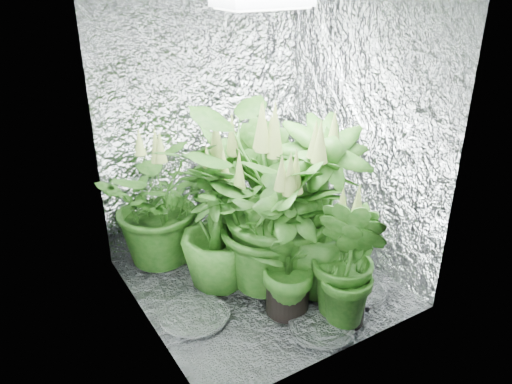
{
  "coord_description": "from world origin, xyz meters",
  "views": [
    {
      "loc": [
        -1.52,
        -2.41,
        2.01
      ],
      "look_at": [
        -0.04,
        0.0,
        0.7
      ],
      "focal_mm": 35.0,
      "sensor_mm": 36.0,
      "label": 1
    }
  ],
  "objects_px": {
    "plant_e": "(274,206)",
    "plant_h": "(317,212)",
    "plant_b": "(224,198)",
    "plant_f": "(289,241)",
    "circulation_fan": "(317,232)",
    "plant_a": "(161,200)",
    "plant_c": "(261,194)",
    "plant_g": "(349,261)",
    "plant_d": "(217,228)"
  },
  "relations": [
    {
      "from": "plant_c",
      "to": "plant_g",
      "type": "bearing_deg",
      "value": -87.74
    },
    {
      "from": "plant_d",
      "to": "plant_e",
      "type": "height_order",
      "value": "plant_e"
    },
    {
      "from": "circulation_fan",
      "to": "plant_g",
      "type": "bearing_deg",
      "value": -117.66
    },
    {
      "from": "plant_h",
      "to": "circulation_fan",
      "type": "xyz_separation_m",
      "value": [
        0.3,
        0.35,
        -0.41
      ]
    },
    {
      "from": "plant_h",
      "to": "plant_f",
      "type": "bearing_deg",
      "value": -158.15
    },
    {
      "from": "plant_e",
      "to": "circulation_fan",
      "type": "distance_m",
      "value": 0.73
    },
    {
      "from": "plant_a",
      "to": "plant_d",
      "type": "height_order",
      "value": "plant_a"
    },
    {
      "from": "plant_d",
      "to": "plant_h",
      "type": "xyz_separation_m",
      "value": [
        0.54,
        -0.35,
        0.13
      ]
    },
    {
      "from": "plant_d",
      "to": "plant_b",
      "type": "bearing_deg",
      "value": 54.57
    },
    {
      "from": "plant_c",
      "to": "plant_e",
      "type": "bearing_deg",
      "value": -110.75
    },
    {
      "from": "circulation_fan",
      "to": "plant_a",
      "type": "bearing_deg",
      "value": 153.05
    },
    {
      "from": "plant_b",
      "to": "circulation_fan",
      "type": "height_order",
      "value": "plant_b"
    },
    {
      "from": "plant_a",
      "to": "plant_h",
      "type": "distance_m",
      "value": 1.11
    },
    {
      "from": "plant_a",
      "to": "plant_g",
      "type": "xyz_separation_m",
      "value": [
        0.67,
        -1.21,
        -0.07
      ]
    },
    {
      "from": "plant_e",
      "to": "plant_h",
      "type": "relative_size",
      "value": 1.04
    },
    {
      "from": "plant_g",
      "to": "circulation_fan",
      "type": "xyz_separation_m",
      "value": [
        0.35,
        0.73,
        -0.26
      ]
    },
    {
      "from": "plant_a",
      "to": "plant_e",
      "type": "relative_size",
      "value": 0.81
    },
    {
      "from": "plant_d",
      "to": "plant_f",
      "type": "xyz_separation_m",
      "value": [
        0.24,
        -0.47,
        0.07
      ]
    },
    {
      "from": "circulation_fan",
      "to": "plant_e",
      "type": "bearing_deg",
      "value": -160.79
    },
    {
      "from": "plant_c",
      "to": "plant_g",
      "type": "relative_size",
      "value": 1.17
    },
    {
      "from": "plant_b",
      "to": "plant_f",
      "type": "height_order",
      "value": "plant_f"
    },
    {
      "from": "plant_f",
      "to": "circulation_fan",
      "type": "xyz_separation_m",
      "value": [
        0.6,
        0.47,
        -0.34
      ]
    },
    {
      "from": "plant_e",
      "to": "plant_g",
      "type": "xyz_separation_m",
      "value": [
        0.18,
        -0.52,
        -0.19
      ]
    },
    {
      "from": "plant_d",
      "to": "plant_h",
      "type": "distance_m",
      "value": 0.65
    },
    {
      "from": "plant_a",
      "to": "plant_b",
      "type": "xyz_separation_m",
      "value": [
        0.4,
        -0.2,
        -0.01
      ]
    },
    {
      "from": "plant_f",
      "to": "plant_g",
      "type": "xyz_separation_m",
      "value": [
        0.25,
        -0.25,
        -0.09
      ]
    },
    {
      "from": "plant_c",
      "to": "plant_g",
      "type": "distance_m",
      "value": 0.91
    },
    {
      "from": "plant_b",
      "to": "plant_g",
      "type": "xyz_separation_m",
      "value": [
        0.28,
        -1.01,
        -0.06
      ]
    },
    {
      "from": "plant_a",
      "to": "plant_e",
      "type": "distance_m",
      "value": 0.85
    },
    {
      "from": "plant_b",
      "to": "circulation_fan",
      "type": "bearing_deg",
      "value": -24.34
    },
    {
      "from": "plant_c",
      "to": "plant_d",
      "type": "distance_m",
      "value": 0.49
    },
    {
      "from": "plant_b",
      "to": "circulation_fan",
      "type": "relative_size",
      "value": 2.72
    },
    {
      "from": "plant_f",
      "to": "plant_h",
      "type": "bearing_deg",
      "value": 21.85
    },
    {
      "from": "plant_h",
      "to": "plant_a",
      "type": "bearing_deg",
      "value": 130.9
    },
    {
      "from": "plant_b",
      "to": "plant_d",
      "type": "bearing_deg",
      "value": -125.43
    },
    {
      "from": "plant_c",
      "to": "circulation_fan",
      "type": "xyz_separation_m",
      "value": [
        0.39,
        -0.18,
        -0.33
      ]
    },
    {
      "from": "plant_e",
      "to": "plant_h",
      "type": "xyz_separation_m",
      "value": [
        0.23,
        -0.15,
        -0.04
      ]
    },
    {
      "from": "plant_c",
      "to": "plant_d",
      "type": "height_order",
      "value": "plant_c"
    },
    {
      "from": "plant_d",
      "to": "plant_e",
      "type": "bearing_deg",
      "value": -33.46
    },
    {
      "from": "plant_g",
      "to": "plant_f",
      "type": "bearing_deg",
      "value": 134.23
    },
    {
      "from": "plant_d",
      "to": "plant_f",
      "type": "relative_size",
      "value": 0.89
    },
    {
      "from": "plant_b",
      "to": "plant_h",
      "type": "relative_size",
      "value": 0.87
    },
    {
      "from": "plant_c",
      "to": "plant_d",
      "type": "relative_size",
      "value": 1.11
    },
    {
      "from": "plant_d",
      "to": "plant_f",
      "type": "height_order",
      "value": "plant_f"
    },
    {
      "from": "plant_d",
      "to": "circulation_fan",
      "type": "relative_size",
      "value": 2.47
    },
    {
      "from": "plant_a",
      "to": "plant_h",
      "type": "bearing_deg",
      "value": -49.1
    },
    {
      "from": "plant_b",
      "to": "plant_e",
      "type": "xyz_separation_m",
      "value": [
        0.09,
        -0.49,
        0.13
      ]
    },
    {
      "from": "plant_h",
      "to": "plant_c",
      "type": "bearing_deg",
      "value": 99.34
    },
    {
      "from": "plant_b",
      "to": "plant_f",
      "type": "xyz_separation_m",
      "value": [
        0.03,
        -0.76,
        0.03
      ]
    },
    {
      "from": "plant_e",
      "to": "circulation_fan",
      "type": "xyz_separation_m",
      "value": [
        0.54,
        0.21,
        -0.44
      ]
    }
  ]
}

